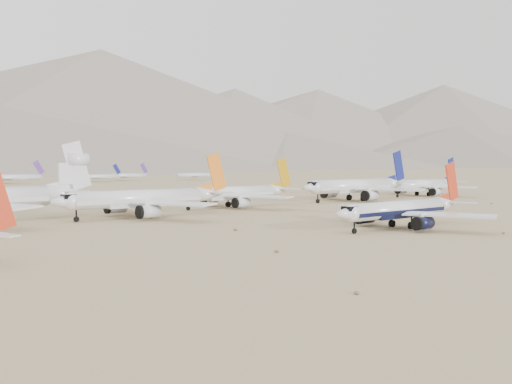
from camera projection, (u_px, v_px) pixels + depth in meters
ground at (371, 227)px, 138.09m from camera, size 7000.00×7000.00×0.00m
main_airliner at (403, 210)px, 135.44m from camera, size 44.82×43.77×15.82m
row2_navy_widebody at (357, 186)px, 231.17m from camera, size 58.58×57.28×20.84m
row2_gold_tail at (235, 193)px, 196.40m from camera, size 48.88×47.81×17.40m
row2_orange_tail at (146, 199)px, 161.45m from camera, size 52.35×51.21×18.67m
row2_blue_far at (424, 185)px, 265.22m from camera, size 50.80×49.66×18.05m
foothills at (138, 140)px, 1314.69m from camera, size 4637.50×1395.00×155.00m
desert_scrub at (493, 236)px, 118.30m from camera, size 261.14×121.67×0.63m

